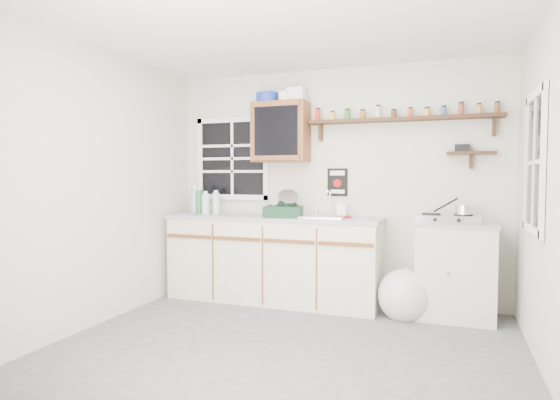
{
  "coord_description": "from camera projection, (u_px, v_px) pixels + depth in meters",
  "views": [
    {
      "loc": [
        1.19,
        -3.37,
        1.35
      ],
      "look_at": [
        -0.23,
        0.55,
        1.13
      ],
      "focal_mm": 30.0,
      "sensor_mm": 36.0,
      "label": 1
    }
  ],
  "objects": [
    {
      "name": "room",
      "position": [
        284.0,
        189.0,
        3.57
      ],
      "size": [
        3.64,
        3.24,
        2.54
      ],
      "color": "#4C4C4E",
      "rests_on": "ground"
    },
    {
      "name": "main_cabinet",
      "position": [
        273.0,
        258.0,
        5.03
      ],
      "size": [
        2.31,
        0.63,
        0.92
      ],
      "color": "beige",
      "rests_on": "floor"
    },
    {
      "name": "right_cabinet",
      "position": [
        455.0,
        270.0,
        4.43
      ],
      "size": [
        0.73,
        0.57,
        0.91
      ],
      "color": "silver",
      "rests_on": "floor"
    },
    {
      "name": "sink",
      "position": [
        322.0,
        216.0,
        4.83
      ],
      "size": [
        0.52,
        0.44,
        0.29
      ],
      "color": "silver",
      "rests_on": "main_cabinet"
    },
    {
      "name": "upper_cabinet",
      "position": [
        281.0,
        132.0,
        5.08
      ],
      "size": [
        0.6,
        0.32,
        0.65
      ],
      "color": "#5B3116",
      "rests_on": "wall_back"
    },
    {
      "name": "upper_cabinet_clutter",
      "position": [
        279.0,
        97.0,
        5.07
      ],
      "size": [
        0.55,
        0.24,
        0.14
      ],
      "color": "navy",
      "rests_on": "upper_cabinet"
    },
    {
      "name": "spice_shelf",
      "position": [
        401.0,
        118.0,
        4.71
      ],
      "size": [
        1.91,
        0.18,
        0.35
      ],
      "color": "black",
      "rests_on": "wall_back"
    },
    {
      "name": "secondary_shelf",
      "position": [
        468.0,
        152.0,
        4.52
      ],
      "size": [
        0.45,
        0.16,
        0.24
      ],
      "color": "black",
      "rests_on": "wall_back"
    },
    {
      "name": "warning_sign",
      "position": [
        337.0,
        182.0,
        5.04
      ],
      "size": [
        0.22,
        0.02,
        0.3
      ],
      "color": "black",
      "rests_on": "wall_back"
    },
    {
      "name": "window_back",
      "position": [
        233.0,
        159.0,
        5.45
      ],
      "size": [
        0.93,
        0.03,
        0.98
      ],
      "color": "black",
      "rests_on": "wall_back"
    },
    {
      "name": "window_right",
      "position": [
        535.0,
        162.0,
        3.47
      ],
      "size": [
        0.03,
        0.78,
        1.08
      ],
      "color": "black",
      "rests_on": "wall_back"
    },
    {
      "name": "water_bottles",
      "position": [
        203.0,
        202.0,
        5.3
      ],
      "size": [
        0.36,
        0.18,
        0.32
      ],
      "color": "silver",
      "rests_on": "main_cabinet"
    },
    {
      "name": "dish_rack",
      "position": [
        285.0,
        208.0,
        4.84
      ],
      "size": [
        0.43,
        0.35,
        0.29
      ],
      "rotation": [
        0.0,
        0.0,
        0.18
      ],
      "color": "black",
      "rests_on": "main_cabinet"
    },
    {
      "name": "soap_bottle",
      "position": [
        341.0,
        208.0,
        4.81
      ],
      "size": [
        0.1,
        0.1,
        0.2
      ],
      "primitive_type": "imported",
      "rotation": [
        0.0,
        0.0,
        0.14
      ],
      "color": "silver",
      "rests_on": "main_cabinet"
    },
    {
      "name": "rag",
      "position": [
        343.0,
        217.0,
        4.76
      ],
      "size": [
        0.19,
        0.17,
        0.02
      ],
      "primitive_type": "cube",
      "rotation": [
        0.0,
        0.0,
        0.29
      ],
      "color": "maroon",
      "rests_on": "main_cabinet"
    },
    {
      "name": "hotplate",
      "position": [
        447.0,
        218.0,
        4.41
      ],
      "size": [
        0.59,
        0.34,
        0.08
      ],
      "rotation": [
        0.0,
        0.0,
        0.07
      ],
      "color": "silver",
      "rests_on": "right_cabinet"
    },
    {
      "name": "saucepan",
      "position": [
        463.0,
        210.0,
        4.37
      ],
      "size": [
        0.35,
        0.28,
        0.17
      ],
      "rotation": [
        0.0,
        0.0,
        -0.81
      ],
      "color": "silver",
      "rests_on": "hotplate"
    },
    {
      "name": "trash_bag",
      "position": [
        404.0,
        295.0,
        4.42
      ],
      "size": [
        0.45,
        0.41,
        0.52
      ],
      "color": "silver",
      "rests_on": "floor"
    }
  ]
}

